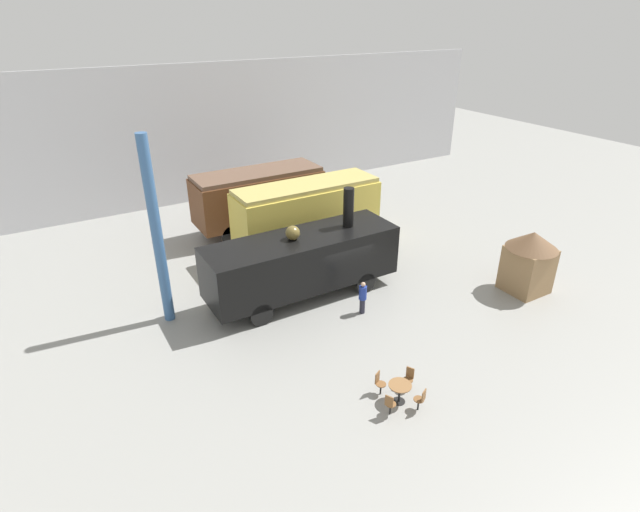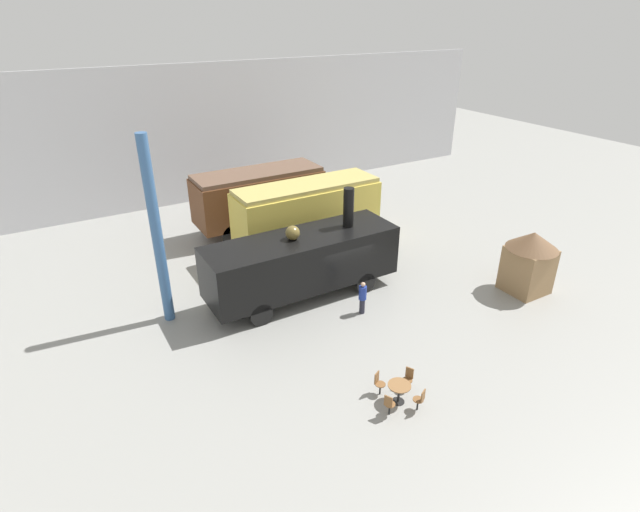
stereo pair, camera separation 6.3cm
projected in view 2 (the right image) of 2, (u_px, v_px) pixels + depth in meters
name	position (u px, v px, depth m)	size (l,w,h in m)	color
ground_plane	(341.00, 292.00, 23.60)	(80.00, 80.00, 0.00)	gray
backdrop_wall	(217.00, 132.00, 33.76)	(44.00, 0.15, 9.00)	silver
passenger_coach_wooden	(259.00, 195.00, 29.21)	(7.49, 2.79, 3.68)	brown
passenger_coach_vintage	(307.00, 211.00, 26.53)	(7.83, 2.47, 3.89)	#E0C64C
steam_locomotive	(302.00, 260.00, 22.50)	(8.88, 2.68, 4.83)	black
cafe_table_near	(399.00, 389.00, 16.75)	(0.79, 0.79, 0.73)	black
cafe_chair_0	(408.00, 377.00, 17.35)	(0.40, 0.39, 0.87)	black
cafe_chair_1	(379.00, 382.00, 17.15)	(0.39, 0.40, 0.87)	black
cafe_chair_2	(389.00, 404.00, 16.20)	(0.40, 0.39, 0.87)	black
cafe_chair_3	(420.00, 399.00, 16.40)	(0.39, 0.40, 0.87)	black
visitor_person	(363.00, 297.00, 21.61)	(0.34, 0.34, 1.53)	#262633
ticket_kiosk	(530.00, 259.00, 22.99)	(2.34, 2.34, 3.00)	#99754C
support_pillar	(157.00, 234.00, 19.81)	(0.44, 0.44, 8.00)	#386093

